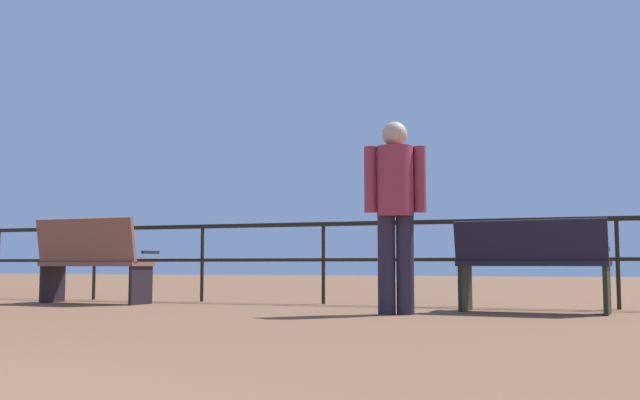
# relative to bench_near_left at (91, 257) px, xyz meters

# --- Properties ---
(pier_railing) EXTENTS (22.99, 0.05, 0.98)m
(pier_railing) POSITION_rel_bench_near_left_xyz_m (2.63, 0.93, 0.16)
(pier_railing) COLOR black
(pier_railing) RESTS_ON ground_plane
(bench_near_left) EXTENTS (1.44, 0.69, 1.02)m
(bench_near_left) POSITION_rel_bench_near_left_xyz_m (0.00, 0.00, 0.00)
(bench_near_left) COLOR brown
(bench_near_left) RESTS_ON ground_plane
(bench_near_right) EXTENTS (1.47, 0.76, 0.90)m
(bench_near_right) POSITION_rel_bench_near_left_xyz_m (5.09, 0.01, -0.05)
(bench_near_right) COLOR black
(bench_near_right) RESTS_ON ground_plane
(person_by_bench) EXTENTS (0.57, 0.35, 1.83)m
(person_by_bench) POSITION_rel_bench_near_left_xyz_m (3.91, -0.62, 0.50)
(person_by_bench) COLOR #272032
(person_by_bench) RESTS_ON ground_plane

